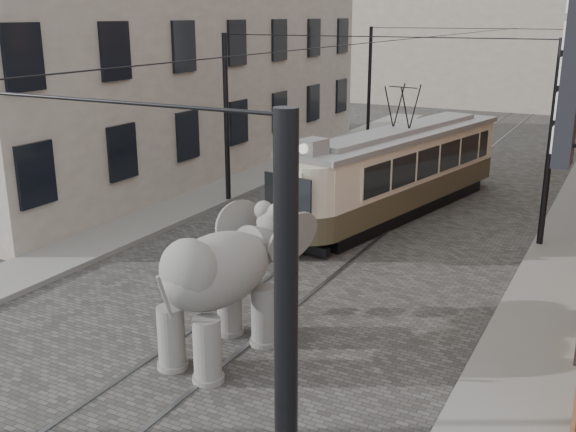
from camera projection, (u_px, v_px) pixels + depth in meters
The scene contains 9 objects.
ground at pixel (288, 286), 17.02m from camera, with size 120.00×120.00×0.00m, color #494744.
tram_rails at pixel (288, 286), 17.02m from camera, with size 1.54×80.00×0.02m, color slate, non-canonical shape.
sidewalk_right at pixel (538, 333), 14.34m from camera, with size 2.00×60.00×0.15m, color slate.
sidewalk_left at pixel (94, 244), 19.88m from camera, with size 2.00×60.00×0.15m, color slate.
stucco_building at pixel (169, 53), 28.95m from camera, with size 7.00×24.00×10.00m, color gray.
distant_block at pixel (542, 9), 48.96m from camera, with size 28.00×10.00×14.00m, color gray.
catenary at pixel (358, 138), 20.49m from camera, with size 11.00×30.20×6.00m, color black, non-canonical shape.
tram at pixel (400, 151), 22.71m from camera, with size 2.26×10.95×4.35m, color beige, non-canonical shape.
elephant at pixel (218, 290), 13.18m from camera, with size 2.54×4.61×2.82m, color #605D59, non-canonical shape.
Camera 1 is at (7.31, -14.00, 6.60)m, focal length 41.99 mm.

